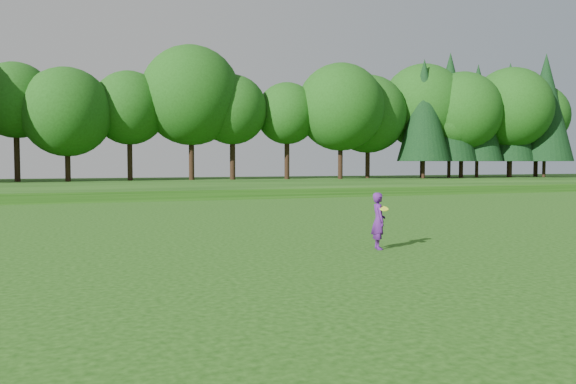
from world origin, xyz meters
name	(u,v)px	position (x,y,z in m)	size (l,w,h in m)	color
ground	(255,249)	(0.00, 0.00, 0.00)	(140.00, 140.00, 0.00)	#143C0B
berm	(134,186)	(0.00, 34.00, 0.30)	(130.00, 30.00, 0.60)	#143C0B
walking_path	(156,200)	(0.00, 20.00, 0.02)	(130.00, 1.60, 0.04)	gray
treeline	(129,96)	(0.00, 38.00, 8.10)	(104.00, 7.00, 15.00)	#194610
woman	(379,221)	(2.97, -1.12, 0.73)	(0.47, 0.61, 1.47)	#511973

